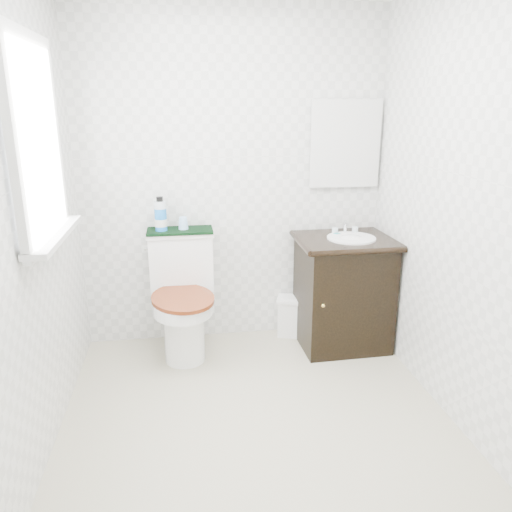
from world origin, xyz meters
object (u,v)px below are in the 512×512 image
object	(u,v)px
vanity	(343,289)
mouthwash_bottle	(161,215)
trash_bin	(291,316)
cup	(183,223)
toilet	(183,302)

from	to	relation	value
vanity	mouthwash_bottle	world-z (taller)	mouthwash_bottle
vanity	trash_bin	distance (m)	0.48
vanity	cup	distance (m)	1.25
trash_bin	vanity	bearing A→B (deg)	-30.12
toilet	vanity	world-z (taller)	vanity
cup	vanity	bearing A→B (deg)	-9.55
toilet	mouthwash_bottle	size ratio (longest dim) A/B	3.61
toilet	cup	bearing A→B (deg)	78.83
vanity	trash_bin	xyz separation A→B (m)	(-0.34, 0.20, -0.27)
toilet	trash_bin	world-z (taller)	toilet
vanity	cup	size ratio (longest dim) A/B	10.61
vanity	trash_bin	size ratio (longest dim) A/B	2.96
vanity	mouthwash_bottle	bearing A→B (deg)	172.45
cup	toilet	bearing A→B (deg)	-101.17
toilet	vanity	distance (m)	1.16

